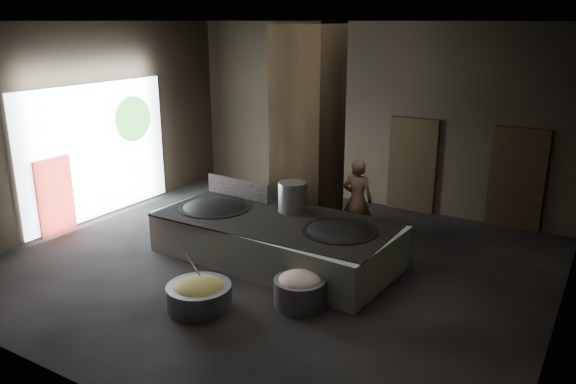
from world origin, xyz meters
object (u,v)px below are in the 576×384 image
Objects in this scene: stock_pot at (292,197)px; veg_basin at (199,296)px; cook at (357,200)px; meat_basin at (300,292)px; hearth_platform at (276,239)px; wok_right at (339,235)px; wok_left at (215,211)px.

stock_pot is 3.03m from veg_basin.
cook is 4.24m from veg_basin.
meat_basin is at bearing -56.34° from stock_pot.
hearth_platform reaches higher than veg_basin.
wok_right is 0.78× the size of cook.
meat_basin is at bearing 33.29° from veg_basin.
veg_basin is at bearing -86.57° from hearth_platform.
stock_pot reaches higher than meat_basin.
meat_basin is at bearing -89.24° from wok_right.
stock_pot is at bearing 21.80° from wok_left.
cook reaches higher than stock_pot.
meat_basin is at bearing -26.11° from wok_left.
hearth_platform is 7.67× the size of stock_pot.
wok_right is 1.44m from stock_pot.
wok_left is at bearing -158.20° from stock_pot.
wok_left is 0.84× the size of cook.
stock_pot is at bearing 158.96° from wok_right.
veg_basin is at bearing 69.88° from cook.
stock_pot is (-1.30, 0.50, 0.38)m from wok_right.
cook is (0.94, 1.74, 0.47)m from hearth_platform.
wok_right is 1.75m from cook.
wok_left is 1.66m from stock_pot.
stock_pot reaches higher than hearth_platform.
wok_left is 1.40× the size of veg_basin.
wok_right is 2.25× the size of stock_pot.
stock_pot is at bearing 88.92° from veg_basin.
meat_basin is at bearing -42.74° from hearth_platform.
hearth_platform is 4.43× the size of veg_basin.
hearth_platform is 1.39m from wok_right.
veg_basin is 1.24× the size of meat_basin.
wok_right is at bearing 2.05° from wok_left.
meat_basin is (1.37, 0.90, 0.04)m from veg_basin.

